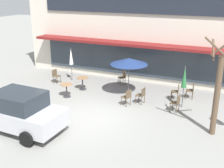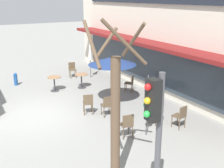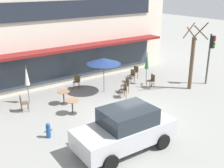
{
  "view_description": "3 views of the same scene",
  "coord_description": "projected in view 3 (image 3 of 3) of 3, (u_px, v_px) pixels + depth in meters",
  "views": [
    {
      "loc": [
        5.91,
        -10.88,
        5.92
      ],
      "look_at": [
        -0.01,
        2.37,
        0.89
      ],
      "focal_mm": 45.0,
      "sensor_mm": 36.0,
      "label": 1
    },
    {
      "loc": [
        10.9,
        -2.7,
        4.71
      ],
      "look_at": [
        0.52,
        3.33,
        0.93
      ],
      "focal_mm": 45.0,
      "sensor_mm": 36.0,
      "label": 2
    },
    {
      "loc": [
        -8.64,
        -10.38,
        6.42
      ],
      "look_at": [
        0.57,
        2.36,
        0.81
      ],
      "focal_mm": 45.0,
      "sensor_mm": 36.0,
      "label": 3
    }
  ],
  "objects": [
    {
      "name": "building_facade",
      "position": [
        47.0,
        26.0,
        21.31
      ],
      "size": [
        16.39,
        9.1,
        6.82
      ],
      "color": "beige",
      "rests_on": "ground"
    },
    {
      "name": "cafe_chair_6",
      "position": [
        77.0,
        80.0,
        18.23
      ],
      "size": [
        0.57,
        0.57,
        0.89
      ],
      "color": "brown",
      "rests_on": "ground"
    },
    {
      "name": "patio_umbrella_green_folded",
      "position": [
        104.0,
        61.0,
        17.02
      ],
      "size": [
        2.1,
        2.1,
        2.2
      ],
      "color": "#4C4C51",
      "rests_on": "ground"
    },
    {
      "name": "cafe_chair_5",
      "position": [
        152.0,
        80.0,
        18.29
      ],
      "size": [
        0.46,
        0.46,
        0.89
      ],
      "color": "brown",
      "rests_on": "ground"
    },
    {
      "name": "patio_umbrella_cream_folded",
      "position": [
        27.0,
        76.0,
        15.52
      ],
      "size": [
        0.28,
        0.28,
        2.2
      ],
      "color": "#4C4C51",
      "rests_on": "ground"
    },
    {
      "name": "cafe_chair_4",
      "position": [
        135.0,
        71.0,
        20.1
      ],
      "size": [
        0.47,
        0.47,
        0.89
      ],
      "color": "brown",
      "rests_on": "ground"
    },
    {
      "name": "cafe_chair_1",
      "position": [
        124.0,
        89.0,
        16.69
      ],
      "size": [
        0.51,
        0.51,
        0.89
      ],
      "color": "brown",
      "rests_on": "ground"
    },
    {
      "name": "cafe_table_near_wall",
      "position": [
        72.0,
        105.0,
        14.56
      ],
      "size": [
        0.7,
        0.7,
        0.76
      ],
      "color": "#333338",
      "rests_on": "ground"
    },
    {
      "name": "patio_umbrella_corner_open",
      "position": [
        147.0,
        61.0,
        18.55
      ],
      "size": [
        0.28,
        0.28,
        2.2
      ],
      "color": "#4C4C51",
      "rests_on": "ground"
    },
    {
      "name": "fire_hydrant",
      "position": [
        48.0,
        130.0,
        12.34
      ],
      "size": [
        0.36,
        0.2,
        0.71
      ],
      "color": "#1E4C8C",
      "rests_on": "ground"
    },
    {
      "name": "cafe_chair_2",
      "position": [
        132.0,
        75.0,
        19.32
      ],
      "size": [
        0.44,
        0.44,
        0.89
      ],
      "color": "brown",
      "rests_on": "ground"
    },
    {
      "name": "traffic_light_pole",
      "position": [
        211.0,
        51.0,
        18.35
      ],
      "size": [
        0.26,
        0.44,
        3.4
      ],
      "color": "#47474C",
      "rests_on": "ground"
    },
    {
      "name": "street_tree",
      "position": [
        192.0,
        59.0,
        17.62
      ],
      "size": [
        1.31,
        1.21,
        4.29
      ],
      "color": "brown",
      "rests_on": "ground"
    },
    {
      "name": "ground_plane",
      "position": [
        129.0,
        113.0,
        14.85
      ],
      "size": [
        80.0,
        80.0,
        0.0
      ],
      "primitive_type": "plane",
      "color": "gray"
    },
    {
      "name": "parked_sedan",
      "position": [
        125.0,
        129.0,
        11.39
      ],
      "size": [
        4.25,
        2.12,
        1.76
      ],
      "color": "#B7B7BC",
      "rests_on": "ground"
    },
    {
      "name": "cafe_table_streetside",
      "position": [
        64.0,
        95.0,
        15.77
      ],
      "size": [
        0.7,
        0.7,
        0.76
      ],
      "color": "#333338",
      "rests_on": "ground"
    },
    {
      "name": "cafe_chair_3",
      "position": [
        23.0,
        102.0,
        14.84
      ],
      "size": [
        0.46,
        0.46,
        0.89
      ],
      "color": "brown",
      "rests_on": "ground"
    },
    {
      "name": "cafe_chair_0",
      "position": [
        126.0,
        85.0,
        17.46
      ],
      "size": [
        0.46,
        0.46,
        0.89
      ],
      "color": "brown",
      "rests_on": "ground"
    }
  ]
}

